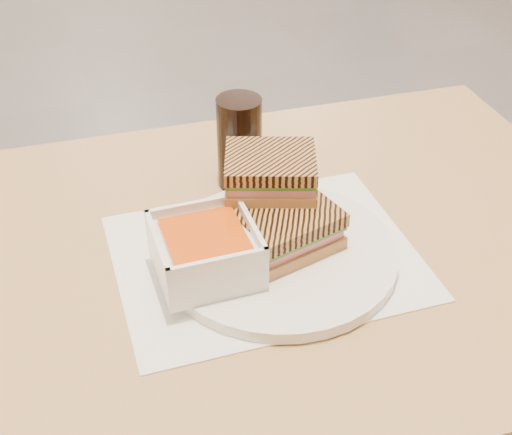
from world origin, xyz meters
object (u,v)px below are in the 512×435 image
object	(u,v)px
panini_lower	(286,228)
plate	(279,254)
main_table	(191,323)
cola_glass	(239,143)
soup_bowl	(206,252)

from	to	relation	value
panini_lower	plate	bearing A→B (deg)	-149.62
main_table	panini_lower	world-z (taller)	panini_lower
plate	cola_glass	xyz separation A→B (m)	(0.01, 0.18, 0.06)
soup_bowl	cola_glass	distance (m)	0.22
main_table	panini_lower	xyz separation A→B (m)	(0.12, -0.03, 0.16)
cola_glass	main_table	bearing A→B (deg)	-129.38
main_table	panini_lower	size ratio (longest dim) A/B	8.76
soup_bowl	panini_lower	bearing A→B (deg)	7.96
main_table	soup_bowl	bearing A→B (deg)	-73.31
soup_bowl	cola_glass	xyz separation A→B (m)	(0.11, 0.19, 0.02)
plate	cola_glass	bearing A→B (deg)	87.88
main_table	soup_bowl	xyz separation A→B (m)	(0.01, -0.05, 0.16)
plate	panini_lower	distance (m)	0.04
soup_bowl	cola_glass	size ratio (longest dim) A/B	0.87
plate	soup_bowl	xyz separation A→B (m)	(-0.10, -0.01, 0.04)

